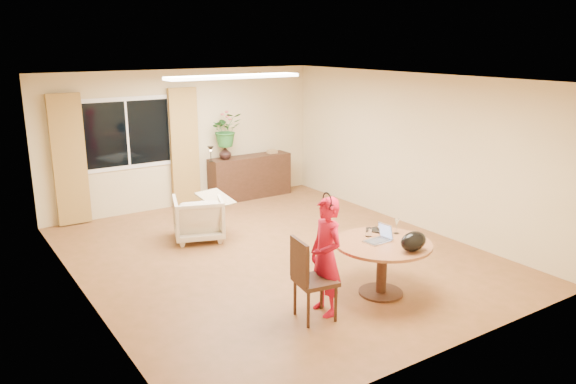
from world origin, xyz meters
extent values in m
plane|color=brown|center=(0.00, 0.00, 0.00)|extent=(6.50, 6.50, 0.00)
plane|color=white|center=(0.00, 0.00, 2.60)|extent=(6.50, 6.50, 0.00)
plane|color=tan|center=(0.00, 3.25, 1.30)|extent=(5.50, 0.00, 5.50)
plane|color=tan|center=(-2.75, 0.00, 1.30)|extent=(0.00, 6.50, 6.50)
plane|color=tan|center=(2.75, 0.00, 1.30)|extent=(0.00, 6.50, 6.50)
cube|color=white|center=(-1.10, 3.23, 1.50)|extent=(1.70, 0.02, 1.30)
cube|color=black|center=(-1.10, 3.22, 1.50)|extent=(1.55, 0.01, 1.15)
cube|color=white|center=(-1.10, 3.22, 1.50)|extent=(0.04, 0.01, 1.15)
cube|color=olive|center=(-2.15, 3.15, 1.15)|extent=(0.55, 0.08, 2.25)
cube|color=olive|center=(-0.05, 3.15, 1.15)|extent=(0.55, 0.08, 2.25)
cube|color=white|center=(0.00, 1.20, 2.57)|extent=(2.20, 0.35, 0.05)
cylinder|color=brown|center=(0.40, -1.86, 0.67)|extent=(1.21, 1.21, 0.04)
cylinder|color=black|center=(0.40, -1.86, 0.33)|extent=(0.13, 0.13, 0.65)
cylinder|color=black|center=(0.40, -1.86, 0.01)|extent=(0.56, 0.56, 0.03)
imported|color=red|center=(-0.50, -1.87, 0.70)|extent=(0.54, 0.38, 1.40)
imported|color=beige|center=(-0.67, 1.28, 0.36)|extent=(0.97, 0.98, 0.71)
cube|color=black|center=(1.28, 3.01, 0.43)|extent=(1.72, 0.42, 0.86)
imported|color=black|center=(0.73, 3.01, 0.98)|extent=(0.28, 0.28, 0.25)
imported|color=#2F6A27|center=(0.77, 3.01, 1.44)|extent=(0.65, 0.58, 0.66)
camera|label=1|loc=(-4.20, -6.67, 3.10)|focal=35.00mm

